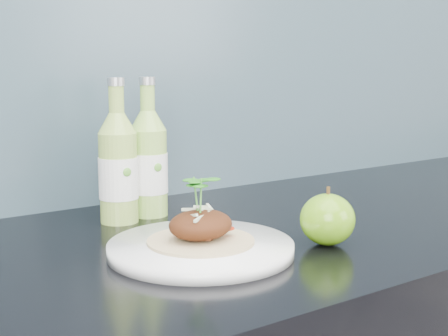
{
  "coord_description": "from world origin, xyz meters",
  "views": [
    {
      "loc": [
        -0.47,
        0.96,
        1.15
      ],
      "look_at": [
        0.04,
        1.69,
        1.0
      ],
      "focal_mm": 50.0,
      "sensor_mm": 36.0,
      "label": 1
    }
  ],
  "objects_px": {
    "cider_bottle_left": "(118,168)",
    "cider_bottle_right": "(149,164)",
    "dinner_plate": "(201,248)",
    "green_apple": "(327,219)"
  },
  "relations": [
    {
      "from": "cider_bottle_left",
      "to": "cider_bottle_right",
      "type": "distance_m",
      "value": 0.06
    },
    {
      "from": "cider_bottle_left",
      "to": "cider_bottle_right",
      "type": "relative_size",
      "value": 1.0
    },
    {
      "from": "dinner_plate",
      "to": "cider_bottle_left",
      "type": "relative_size",
      "value": 1.27
    },
    {
      "from": "dinner_plate",
      "to": "green_apple",
      "type": "xyz_separation_m",
      "value": [
        0.17,
        -0.07,
        0.03
      ]
    },
    {
      "from": "cider_bottle_right",
      "to": "cider_bottle_left",
      "type": "bearing_deg",
      "value": -175.59
    },
    {
      "from": "green_apple",
      "to": "cider_bottle_left",
      "type": "xyz_separation_m",
      "value": [
        -0.18,
        0.28,
        0.05
      ]
    },
    {
      "from": "green_apple",
      "to": "cider_bottle_left",
      "type": "height_order",
      "value": "cider_bottle_left"
    },
    {
      "from": "cider_bottle_left",
      "to": "cider_bottle_right",
      "type": "bearing_deg",
      "value": 2.54
    },
    {
      "from": "green_apple",
      "to": "cider_bottle_left",
      "type": "distance_m",
      "value": 0.34
    },
    {
      "from": "cider_bottle_left",
      "to": "dinner_plate",
      "type": "bearing_deg",
      "value": -95.41
    }
  ]
}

